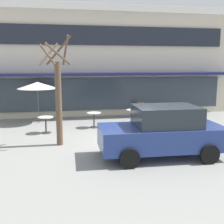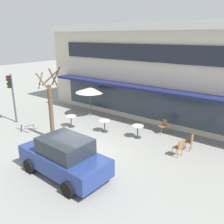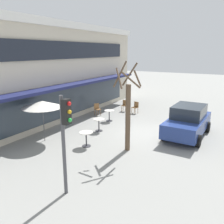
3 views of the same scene
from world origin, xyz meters
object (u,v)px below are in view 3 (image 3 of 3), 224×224
cafe_table_near_wall (86,137)px  cafe_table_by_tree (109,114)px  parked_sedan (188,121)px  traffic_light_pole (65,130)px  patio_umbrella_green_folded (42,104)px  cafe_table_streetside (99,123)px  cafe_chair_0 (97,108)px  cafe_chair_1 (125,105)px  cafe_chair_2 (136,107)px  street_tree (128,111)px

cafe_table_near_wall → cafe_table_by_tree: 4.60m
parked_sedan → traffic_light_pole: traffic_light_pole is taller
cafe_table_by_tree → patio_umbrella_green_folded: size_ratio=0.35×
cafe_table_by_tree → parked_sedan: (-0.40, -5.33, 0.36)m
cafe_table_streetside → patio_umbrella_green_folded: size_ratio=0.35×
cafe_chair_0 → cafe_chair_1: (2.13, -1.26, 0.00)m
cafe_chair_1 → traffic_light_pole: traffic_light_pole is taller
cafe_table_streetside → cafe_chair_1: size_ratio=0.85×
cafe_table_near_wall → cafe_chair_0: (5.34, 2.76, 0.01)m
cafe_chair_1 → cafe_chair_2: 1.04m
patio_umbrella_green_folded → parked_sedan: 8.03m
patio_umbrella_green_folded → cafe_chair_0: patio_umbrella_green_folded is taller
cafe_chair_1 → parked_sedan: (-3.42, -5.63, 0.35)m
cafe_table_near_wall → cafe_chair_2: (7.30, 0.48, 0.01)m
parked_sedan → cafe_table_streetside: bearing=109.8°
cafe_chair_0 → parked_sedan: bearing=-100.7°
cafe_table_near_wall → parked_sedan: parked_sedan is taller
cafe_chair_0 → street_tree: street_tree is taller
cafe_table_by_tree → cafe_chair_0: cafe_chair_0 is taller
patio_umbrella_green_folded → cafe_chair_2: 8.14m
cafe_table_streetside → street_tree: (-1.71, -2.71, 1.45)m
patio_umbrella_green_folded → street_tree: (1.07, -4.42, -0.06)m
parked_sedan → street_tree: bearing=148.3°
cafe_chair_0 → parked_sedan: 7.02m
parked_sedan → traffic_light_pole: bearing=163.6°
patio_umbrella_green_folded → cafe_chair_2: (7.76, -1.93, -1.50)m
cafe_table_streetside → traffic_light_pole: bearing=-157.0°
cafe_table_by_tree → traffic_light_pole: 8.88m
cafe_table_streetside → parked_sedan: bearing=-70.2°
cafe_chair_1 → cafe_chair_2: same height
cafe_table_streetside → cafe_chair_2: 4.99m
cafe_table_streetside → traffic_light_pole: size_ratio=0.22×
cafe_table_streetside → cafe_table_near_wall: bearing=-163.2°
cafe_chair_0 → cafe_chair_1: 2.47m
cafe_table_by_tree → street_tree: (-3.84, -3.20, 1.45)m
cafe_table_by_tree → traffic_light_pole: bearing=-159.5°
cafe_table_streetside → cafe_chair_0: 3.67m
cafe_table_by_tree → patio_umbrella_green_folded: bearing=166.1°
patio_umbrella_green_folded → street_tree: 4.55m
cafe_table_near_wall → cafe_chair_2: cafe_chair_2 is taller
cafe_chair_0 → cafe_chair_2: (1.95, -2.28, 0.00)m
cafe_chair_0 → cafe_chair_2: size_ratio=1.00×
parked_sedan → street_tree: street_tree is taller
cafe_table_streetside → cafe_chair_2: (4.99, -0.22, 0.01)m
cafe_table_streetside → street_tree: street_tree is taller
cafe_table_near_wall → street_tree: street_tree is taller
patio_umbrella_green_folded → cafe_chair_0: size_ratio=2.47×
patio_umbrella_green_folded → cafe_chair_2: patio_umbrella_green_folded is taller
parked_sedan → traffic_light_pole: size_ratio=1.25×
parked_sedan → street_tree: 4.19m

